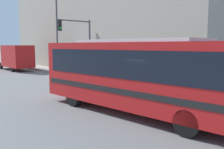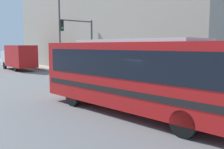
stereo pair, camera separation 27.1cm
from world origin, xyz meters
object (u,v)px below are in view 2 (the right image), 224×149
at_px(city_bus, 137,72).
at_px(fire_hydrant, 133,78).
at_px(traffic_light_pole, 81,38).
at_px(pedestrian_near_corner, 161,74).
at_px(street_lamp, 57,29).
at_px(parking_meter, 117,69).
at_px(delivery_truck, 18,57).

distance_m(city_bus, fire_hydrant, 7.76).
height_order(traffic_light_pole, pedestrian_near_corner, traffic_light_pole).
xyz_separation_m(city_bus, traffic_light_pole, (4.13, 11.26, 1.80)).
bearing_deg(street_lamp, parking_meter, -89.88).
bearing_deg(traffic_light_pole, parking_meter, -75.41).
height_order(fire_hydrant, traffic_light_pole, traffic_light_pole).
bearing_deg(delivery_truck, city_bus, -96.52).
bearing_deg(city_bus, street_lamp, 67.90).
relative_size(city_bus, fire_hydrant, 12.80).
xyz_separation_m(parking_meter, pedestrian_near_corner, (0.53, -4.03, -0.08)).
height_order(fire_hydrant, parking_meter, parking_meter).
bearing_deg(parking_meter, traffic_light_pole, 104.59).
bearing_deg(delivery_truck, parking_meter, -81.31).
xyz_separation_m(fire_hydrant, parking_meter, (0.00, 1.76, 0.54)).
bearing_deg(traffic_light_pole, city_bus, -110.15).
bearing_deg(parking_meter, fire_hydrant, -90.00).
xyz_separation_m(delivery_truck, street_lamp, (2.43, -5.82, 3.14)).
relative_size(traffic_light_pole, street_lamp, 0.64).
xyz_separation_m(city_bus, fire_hydrant, (5.13, 5.68, -1.29)).
height_order(fire_hydrant, pedestrian_near_corner, pedestrian_near_corner).
height_order(delivery_truck, pedestrian_near_corner, delivery_truck).
relative_size(delivery_truck, pedestrian_near_corner, 4.27).
bearing_deg(city_bus, traffic_light_pole, 63.90).
bearing_deg(street_lamp, traffic_light_pole, -98.69).
bearing_deg(street_lamp, pedestrian_near_corner, -87.80).
bearing_deg(fire_hydrant, delivery_truck, 97.84).
distance_m(delivery_truck, fire_hydrant, 17.99).
relative_size(delivery_truck, traffic_light_pole, 1.44).
bearing_deg(pedestrian_near_corner, parking_meter, 97.45).
distance_m(traffic_light_pole, pedestrian_near_corner, 8.43).
distance_m(delivery_truck, traffic_light_pole, 12.45).
bearing_deg(city_bus, fire_hydrant, 41.96).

